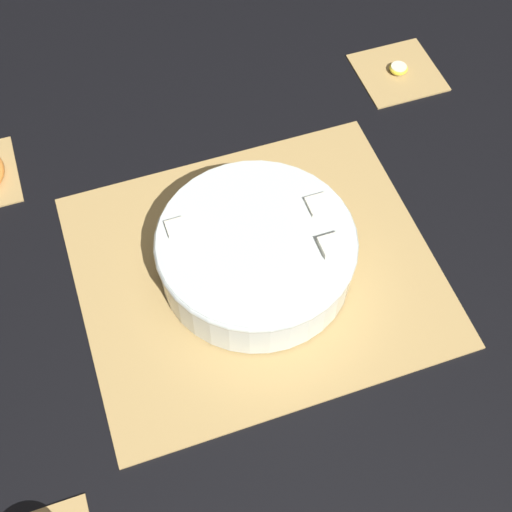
# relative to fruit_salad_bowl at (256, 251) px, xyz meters

# --- Properties ---
(ground_plane) EXTENTS (6.00, 6.00, 0.00)m
(ground_plane) POSITION_rel_fruit_salad_bowl_xyz_m (-0.00, 0.00, -0.05)
(ground_plane) COLOR black
(bamboo_mat_center) EXTENTS (0.47, 0.40, 0.01)m
(bamboo_mat_center) POSITION_rel_fruit_salad_bowl_xyz_m (-0.00, 0.00, -0.04)
(bamboo_mat_center) COLOR tan
(bamboo_mat_center) RESTS_ON ground_plane
(coaster_mat_far_right) EXTENTS (0.13, 0.13, 0.01)m
(coaster_mat_far_right) POSITION_rel_fruit_salad_bowl_xyz_m (0.34, 0.28, -0.04)
(coaster_mat_far_right) COLOR tan
(coaster_mat_far_right) RESTS_ON ground_plane
(fruit_salad_bowl) EXTENTS (0.26, 0.26, 0.08)m
(fruit_salad_bowl) POSITION_rel_fruit_salad_bowl_xyz_m (0.00, 0.00, 0.00)
(fruit_salad_bowl) COLOR silver
(fruit_salad_bowl) RESTS_ON bamboo_mat_center
(banana_coin_single) EXTENTS (0.03, 0.03, 0.01)m
(banana_coin_single) POSITION_rel_fruit_salad_bowl_xyz_m (0.34, 0.28, -0.04)
(banana_coin_single) COLOR #F7EFC6
(banana_coin_single) RESTS_ON coaster_mat_far_right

